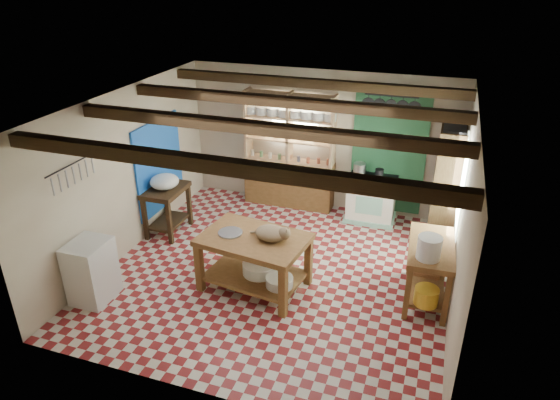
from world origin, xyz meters
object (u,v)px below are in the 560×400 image
(work_table, at_px, (254,262))
(stove, at_px, (371,199))
(prep_table, at_px, (168,210))
(white_cabinet, at_px, (91,271))
(cat, at_px, (271,233))
(right_counter, at_px, (428,272))

(work_table, bearing_deg, stove, 72.21)
(stove, distance_m, prep_table, 3.61)
(white_cabinet, relative_size, cat, 1.97)
(white_cabinet, bearing_deg, cat, 22.58)
(stove, bearing_deg, work_table, -116.23)
(stove, relative_size, white_cabinet, 0.96)
(right_counter, xyz_separation_m, cat, (-2.11, -0.50, 0.50))
(right_counter, bearing_deg, prep_table, 170.64)
(stove, xyz_separation_m, cat, (-0.99, -2.59, 0.52))
(work_table, height_order, cat, cat)
(cat, bearing_deg, stove, 66.81)
(work_table, bearing_deg, white_cabinet, -146.88)
(work_table, distance_m, white_cabinet, 2.25)
(work_table, distance_m, stove, 2.89)
(prep_table, bearing_deg, work_table, -28.66)
(prep_table, bearing_deg, white_cabinet, -91.77)
(right_counter, height_order, cat, cat)
(work_table, bearing_deg, right_counter, 20.08)
(stove, bearing_deg, prep_table, -155.14)
(prep_table, bearing_deg, cat, -25.63)
(stove, xyz_separation_m, white_cabinet, (-3.28, -3.57, 0.03))
(work_table, xyz_separation_m, prep_table, (-2.01, 1.05, 0.00))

